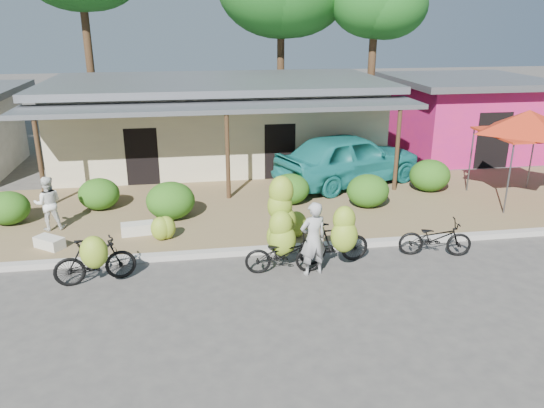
{
  "coord_description": "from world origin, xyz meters",
  "views": [
    {
      "loc": [
        -1.16,
        -10.11,
        5.64
      ],
      "look_at": [
        0.81,
        2.28,
        1.2
      ],
      "focal_mm": 35.0,
      "sensor_mm": 36.0,
      "label": 1
    }
  ],
  "objects_px": {
    "teal_van": "(349,158)",
    "bike_far_right": "(435,238)",
    "bike_left": "(95,259)",
    "bystander": "(48,203)",
    "sack_far": "(49,242)",
    "vendor": "(313,239)",
    "sack_near": "(138,229)",
    "red_canopy": "(528,122)",
    "bike_center": "(282,235)",
    "bike_right": "(337,239)"
  },
  "relations": [
    {
      "from": "red_canopy",
      "to": "teal_van",
      "type": "xyz_separation_m",
      "value": [
        -4.83,
        2.48,
        -1.59
      ]
    },
    {
      "from": "bike_far_right",
      "to": "sack_far",
      "type": "height_order",
      "value": "bike_far_right"
    },
    {
      "from": "sack_far",
      "to": "vendor",
      "type": "bearing_deg",
      "value": -19.45
    },
    {
      "from": "bike_right",
      "to": "bike_far_right",
      "type": "relative_size",
      "value": 0.95
    },
    {
      "from": "red_canopy",
      "to": "sack_near",
      "type": "bearing_deg",
      "value": -174.95
    },
    {
      "from": "red_canopy",
      "to": "bystander",
      "type": "distance_m",
      "value": 14.23
    },
    {
      "from": "vendor",
      "to": "bike_far_right",
      "type": "bearing_deg",
      "value": 176.57
    },
    {
      "from": "red_canopy",
      "to": "bike_far_right",
      "type": "xyz_separation_m",
      "value": [
        -4.35,
        -3.32,
        -2.14
      ]
    },
    {
      "from": "bike_left",
      "to": "bystander",
      "type": "bearing_deg",
      "value": 15.54
    },
    {
      "from": "bike_far_right",
      "to": "vendor",
      "type": "distance_m",
      "value": 3.3
    },
    {
      "from": "bike_center",
      "to": "bike_right",
      "type": "distance_m",
      "value": 1.3
    },
    {
      "from": "bike_center",
      "to": "vendor",
      "type": "distance_m",
      "value": 0.77
    },
    {
      "from": "bike_right",
      "to": "sack_near",
      "type": "xyz_separation_m",
      "value": [
        -4.81,
        2.5,
        -0.43
      ]
    },
    {
      "from": "vendor",
      "to": "bystander",
      "type": "height_order",
      "value": "vendor"
    },
    {
      "from": "red_canopy",
      "to": "teal_van",
      "type": "height_order",
      "value": "red_canopy"
    },
    {
      "from": "bike_center",
      "to": "bystander",
      "type": "distance_m",
      "value": 6.66
    },
    {
      "from": "bystander",
      "to": "teal_van",
      "type": "distance_m",
      "value": 9.7
    },
    {
      "from": "red_canopy",
      "to": "teal_van",
      "type": "distance_m",
      "value": 5.66
    },
    {
      "from": "bike_left",
      "to": "bystander",
      "type": "relative_size",
      "value": 1.23
    },
    {
      "from": "bike_far_right",
      "to": "sack_far",
      "type": "distance_m",
      "value": 9.68
    },
    {
      "from": "bike_far_right",
      "to": "vendor",
      "type": "height_order",
      "value": "vendor"
    },
    {
      "from": "sack_near",
      "to": "teal_van",
      "type": "height_order",
      "value": "teal_van"
    },
    {
      "from": "bike_right",
      "to": "bike_far_right",
      "type": "bearing_deg",
      "value": -89.27
    },
    {
      "from": "bike_right",
      "to": "teal_van",
      "type": "relative_size",
      "value": 0.34
    },
    {
      "from": "bike_right",
      "to": "teal_van",
      "type": "height_order",
      "value": "teal_van"
    },
    {
      "from": "red_canopy",
      "to": "sack_far",
      "type": "height_order",
      "value": "red_canopy"
    },
    {
      "from": "bike_left",
      "to": "sack_near",
      "type": "relative_size",
      "value": 2.17
    },
    {
      "from": "bike_right",
      "to": "bystander",
      "type": "bearing_deg",
      "value": 61.79
    },
    {
      "from": "red_canopy",
      "to": "bike_far_right",
      "type": "distance_m",
      "value": 5.87
    },
    {
      "from": "bike_center",
      "to": "sack_far",
      "type": "bearing_deg",
      "value": 76.55
    },
    {
      "from": "bike_left",
      "to": "bike_far_right",
      "type": "xyz_separation_m",
      "value": [
        8.09,
        0.28,
        -0.15
      ]
    },
    {
      "from": "bike_left",
      "to": "teal_van",
      "type": "relative_size",
      "value": 0.35
    },
    {
      "from": "red_canopy",
      "to": "bike_left",
      "type": "relative_size",
      "value": 1.9
    },
    {
      "from": "bike_center",
      "to": "bystander",
      "type": "xyz_separation_m",
      "value": [
        -5.9,
        3.09,
        0.03
      ]
    },
    {
      "from": "bike_center",
      "to": "vendor",
      "type": "height_order",
      "value": "bike_center"
    },
    {
      "from": "sack_far",
      "to": "vendor",
      "type": "relative_size",
      "value": 0.43
    },
    {
      "from": "bike_left",
      "to": "bike_center",
      "type": "height_order",
      "value": "bike_center"
    },
    {
      "from": "sack_near",
      "to": "sack_far",
      "type": "height_order",
      "value": "sack_near"
    },
    {
      "from": "vendor",
      "to": "bystander",
      "type": "xyz_separation_m",
      "value": [
        -6.54,
        3.52,
        -0.01
      ]
    },
    {
      "from": "sack_near",
      "to": "vendor",
      "type": "distance_m",
      "value": 5.06
    },
    {
      "from": "bike_far_right",
      "to": "teal_van",
      "type": "height_order",
      "value": "teal_van"
    },
    {
      "from": "sack_far",
      "to": "red_canopy",
      "type": "bearing_deg",
      "value": 6.64
    },
    {
      "from": "teal_van",
      "to": "bike_far_right",
      "type": "bearing_deg",
      "value": 162.89
    },
    {
      "from": "red_canopy",
      "to": "bike_right",
      "type": "bearing_deg",
      "value": -152.96
    },
    {
      "from": "sack_near",
      "to": "red_canopy",
      "type": "bearing_deg",
      "value": 5.05
    },
    {
      "from": "bike_right",
      "to": "vendor",
      "type": "relative_size",
      "value": 1.01
    },
    {
      "from": "sack_far",
      "to": "teal_van",
      "type": "relative_size",
      "value": 0.14
    },
    {
      "from": "bike_left",
      "to": "sack_near",
      "type": "distance_m",
      "value": 2.67
    },
    {
      "from": "bike_center",
      "to": "bike_right",
      "type": "height_order",
      "value": "bike_center"
    },
    {
      "from": "bike_center",
      "to": "bystander",
      "type": "height_order",
      "value": "bike_center"
    }
  ]
}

